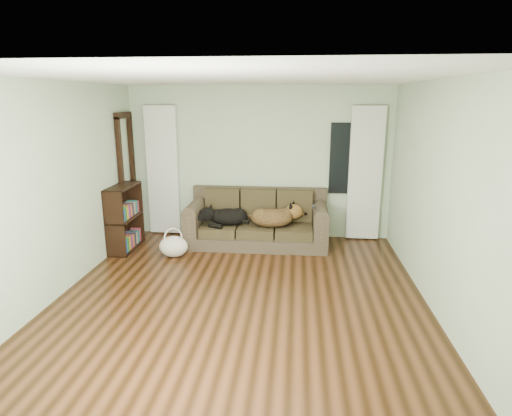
# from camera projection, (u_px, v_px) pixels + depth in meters

# --- Properties ---
(floor) EXTENTS (5.00, 5.00, 0.00)m
(floor) POSITION_uv_depth(u_px,v_px,m) (241.00, 296.00, 5.32)
(floor) COLOR black
(floor) RESTS_ON ground
(ceiling) EXTENTS (5.00, 5.00, 0.00)m
(ceiling) POSITION_uv_depth(u_px,v_px,m) (239.00, 78.00, 4.67)
(ceiling) COLOR white
(ceiling) RESTS_ON ground
(wall_back) EXTENTS (4.50, 0.04, 2.60)m
(wall_back) POSITION_uv_depth(u_px,v_px,m) (259.00, 163.00, 7.40)
(wall_back) COLOR #B2C9A7
(wall_back) RESTS_ON ground
(wall_left) EXTENTS (0.04, 5.00, 2.60)m
(wall_left) POSITION_uv_depth(u_px,v_px,m) (57.00, 190.00, 5.21)
(wall_left) COLOR #B2C9A7
(wall_left) RESTS_ON ground
(wall_right) EXTENTS (0.04, 5.00, 2.60)m
(wall_right) POSITION_uv_depth(u_px,v_px,m) (439.00, 198.00, 4.78)
(wall_right) COLOR #B2C9A7
(wall_right) RESTS_ON ground
(curtain_left) EXTENTS (0.55, 0.08, 2.25)m
(curtain_left) POSITION_uv_depth(u_px,v_px,m) (163.00, 171.00, 7.52)
(curtain_left) COLOR white
(curtain_left) RESTS_ON ground
(curtain_right) EXTENTS (0.55, 0.08, 2.25)m
(curtain_right) POSITION_uv_depth(u_px,v_px,m) (365.00, 174.00, 7.19)
(curtain_right) COLOR white
(curtain_right) RESTS_ON ground
(window_pane) EXTENTS (0.50, 0.03, 1.20)m
(window_pane) POSITION_uv_depth(u_px,v_px,m) (345.00, 159.00, 7.21)
(window_pane) COLOR black
(window_pane) RESTS_ON wall_back
(door_casing) EXTENTS (0.07, 0.60, 2.10)m
(door_casing) POSITION_uv_depth(u_px,v_px,m) (128.00, 180.00, 7.24)
(door_casing) COLOR black
(door_casing) RESTS_ON ground
(sofa) EXTENTS (2.32, 1.00, 0.95)m
(sofa) POSITION_uv_depth(u_px,v_px,m) (257.00, 218.00, 7.11)
(sofa) COLOR #423829
(sofa) RESTS_ON floor
(dog_black_lab) EXTENTS (0.65, 0.46, 0.27)m
(dog_black_lab) POSITION_uv_depth(u_px,v_px,m) (226.00, 217.00, 7.09)
(dog_black_lab) COLOR black
(dog_black_lab) RESTS_ON sofa
(dog_shepherd) EXTENTS (0.72, 0.51, 0.32)m
(dog_shepherd) POSITION_uv_depth(u_px,v_px,m) (274.00, 218.00, 7.01)
(dog_shepherd) COLOR black
(dog_shepherd) RESTS_ON sofa
(tv_remote) EXTENTS (0.06, 0.19, 0.02)m
(tv_remote) POSITION_uv_depth(u_px,v_px,m) (314.00, 206.00, 6.78)
(tv_remote) COLOR black
(tv_remote) RESTS_ON sofa
(tote_bag) EXTENTS (0.54, 0.48, 0.33)m
(tote_bag) POSITION_uv_depth(u_px,v_px,m) (174.00, 247.00, 6.62)
(tote_bag) COLOR beige
(tote_bag) RESTS_ON floor
(bookshelf) EXTENTS (0.34, 0.85, 1.05)m
(bookshelf) POSITION_uv_depth(u_px,v_px,m) (125.00, 219.00, 6.88)
(bookshelf) COLOR black
(bookshelf) RESTS_ON floor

